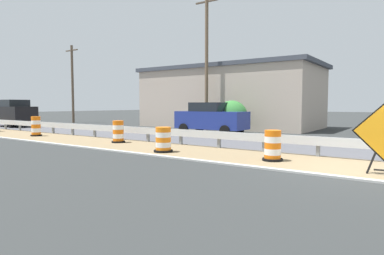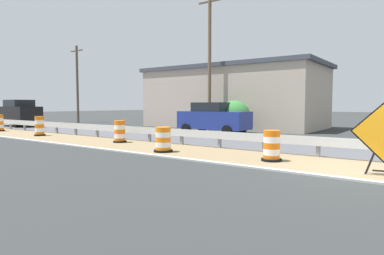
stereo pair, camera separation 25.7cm
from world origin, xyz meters
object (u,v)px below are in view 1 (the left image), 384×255
at_px(car_mid_far_lane, 211,118).
at_px(utility_pole_near, 207,61).
at_px(traffic_barrel_nearest, 273,147).
at_px(traffic_barrel_close, 163,141).
at_px(traffic_barrel_mid, 118,133).
at_px(utility_pole_mid, 72,83).
at_px(car_lead_near_lane, 13,113).
at_px(traffic_barrel_far, 36,127).

bearing_deg(car_mid_far_lane, utility_pole_near, 128.31).
height_order(traffic_barrel_nearest, traffic_barrel_close, traffic_barrel_nearest).
relative_size(traffic_barrel_mid, utility_pole_mid, 0.14).
bearing_deg(traffic_barrel_close, car_lead_near_lane, 77.75).
height_order(traffic_barrel_far, utility_pole_near, utility_pole_near).
bearing_deg(traffic_barrel_far, traffic_barrel_mid, -86.08).
bearing_deg(traffic_barrel_far, traffic_barrel_nearest, -90.99).
bearing_deg(utility_pole_near, traffic_barrel_far, 148.04).
height_order(car_lead_near_lane, car_mid_far_lane, car_lead_near_lane).
height_order(utility_pole_near, utility_pole_mid, utility_pole_near).
height_order(traffic_barrel_close, traffic_barrel_mid, traffic_barrel_mid).
distance_m(traffic_barrel_mid, traffic_barrel_far, 6.44).
height_order(traffic_barrel_close, car_lead_near_lane, car_lead_near_lane).
relative_size(traffic_barrel_nearest, utility_pole_near, 0.11).
bearing_deg(traffic_barrel_mid, traffic_barrel_close, -107.44).
distance_m(traffic_barrel_far, utility_pole_near, 11.85).
xyz_separation_m(traffic_barrel_mid, traffic_barrel_far, (-0.44, 6.42, 0.04)).
bearing_deg(car_mid_far_lane, traffic_barrel_close, -71.02).
bearing_deg(car_mid_far_lane, traffic_barrel_far, -136.41).
relative_size(traffic_barrel_nearest, traffic_barrel_far, 0.87).
xyz_separation_m(car_mid_far_lane, utility_pole_mid, (2.75, 17.94, 3.03)).
bearing_deg(car_lead_near_lane, traffic_barrel_nearest, 172.58).
bearing_deg(car_lead_near_lane, utility_pole_near, -157.91).
height_order(traffic_barrel_mid, car_lead_near_lane, car_lead_near_lane).
bearing_deg(traffic_barrel_close, utility_pole_near, 23.58).
distance_m(traffic_barrel_mid, utility_pole_near, 9.96).
bearing_deg(utility_pole_near, traffic_barrel_nearest, -138.09).
height_order(traffic_barrel_mid, utility_pole_near, utility_pole_near).
xyz_separation_m(traffic_barrel_nearest, car_lead_near_lane, (3.80, 24.06, 0.66)).
height_order(traffic_barrel_mid, traffic_barrel_far, traffic_barrel_far).
xyz_separation_m(traffic_barrel_mid, utility_pole_near, (8.90, 0.60, 4.43)).
xyz_separation_m(traffic_barrel_nearest, utility_pole_near, (9.59, 8.61, 4.46)).
bearing_deg(utility_pole_near, traffic_barrel_close, -156.42).
relative_size(traffic_barrel_close, utility_pole_mid, 0.13).
xyz_separation_m(car_lead_near_lane, car_mid_far_lane, (3.58, -17.18, -0.13)).
bearing_deg(utility_pole_mid, traffic_barrel_nearest, -112.22).
distance_m(car_lead_near_lane, utility_pole_near, 16.93).
distance_m(traffic_barrel_close, car_mid_far_lane, 8.35).
distance_m(car_mid_far_lane, utility_pole_mid, 18.40).
xyz_separation_m(traffic_barrel_close, traffic_barrel_far, (0.76, 10.23, 0.09)).
xyz_separation_m(car_lead_near_lane, utility_pole_mid, (6.33, 0.76, 2.90)).
height_order(car_mid_far_lane, utility_pole_near, utility_pole_near).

